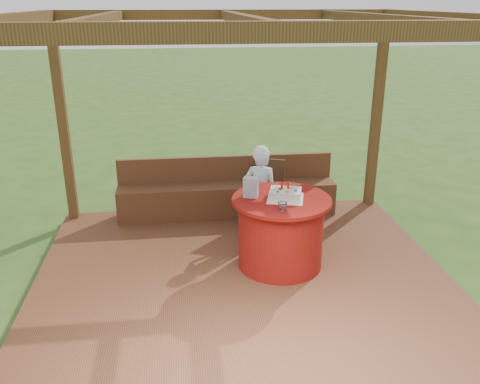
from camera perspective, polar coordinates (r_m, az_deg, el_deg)
name	(u,v)px	position (r m, az deg, el deg)	size (l,w,h in m)	color
ground	(243,284)	(5.72, 0.31, -10.30)	(60.00, 60.00, 0.00)	#30541C
deck	(243,279)	(5.69, 0.31, -9.78)	(4.50, 4.00, 0.12)	brown
pergola	(243,62)	(4.93, 0.37, 14.42)	(4.50, 4.00, 2.72)	brown
bench	(227,196)	(7.09, -1.45, -0.48)	(3.00, 0.42, 0.80)	brown
table	(281,232)	(5.70, 4.59, -4.45)	(1.09, 1.09, 0.81)	maroon
chair	(266,190)	(6.68, 2.97, 0.23)	(0.56, 0.56, 0.89)	#3C2313
elderly_woman	(261,189)	(6.40, 2.32, 0.29)	(0.47, 0.38, 1.17)	#ABDAFF
birthday_cake	(286,194)	(5.52, 5.14, -0.22)	(0.47, 0.47, 0.18)	white
gift_bag	(251,187)	(5.53, 1.21, 0.53)	(0.16, 0.10, 0.22)	#D489BA
drinking_glass	(283,207)	(5.20, 4.80, -1.65)	(0.10, 0.10, 0.09)	white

